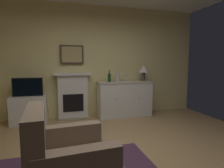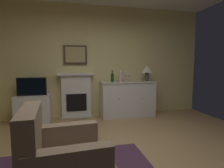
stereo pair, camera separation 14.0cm
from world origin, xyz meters
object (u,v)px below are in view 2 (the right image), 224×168
at_px(armchair, 61,161).
at_px(fireplace_unit, 76,95).
at_px(wine_glass_center, 129,77).
at_px(framed_picture, 75,55).
at_px(table_lamp, 147,70).
at_px(tv_cabinet, 33,109).
at_px(tv_set, 32,87).
at_px(vase_decorative, 121,76).
at_px(wine_glass_left, 126,77).
at_px(wine_bottle, 112,78).
at_px(sideboard_cabinet, 128,99).

bearing_deg(armchair, fireplace_unit, 84.62).
bearing_deg(armchair, wine_glass_center, 59.11).
height_order(framed_picture, wine_glass_center, framed_picture).
distance_m(framed_picture, table_lamp, 1.83).
bearing_deg(armchair, tv_cabinet, 105.10).
distance_m(framed_picture, tv_set, 1.24).
distance_m(wine_glass_center, tv_set, 2.29).
bearing_deg(tv_set, vase_decorative, -1.17).
relative_size(fireplace_unit, vase_decorative, 3.91).
relative_size(wine_glass_left, wine_glass_center, 1.00).
relative_size(wine_glass_left, vase_decorative, 0.59).
distance_m(wine_glass_left, tv_cabinet, 2.28).
distance_m(fireplace_unit, vase_decorative, 1.19).
height_order(fireplace_unit, wine_bottle, wine_bottle).
distance_m(table_lamp, wine_glass_left, 0.60).
bearing_deg(fireplace_unit, tv_set, -169.23).
height_order(fireplace_unit, table_lamp, table_lamp).
distance_m(fireplace_unit, sideboard_cabinet, 1.28).
distance_m(sideboard_cabinet, wine_glass_center, 0.56).
bearing_deg(table_lamp, wine_glass_center, 178.73).
height_order(wine_bottle, wine_glass_left, wine_bottle).
distance_m(framed_picture, armchair, 3.08).
height_order(sideboard_cabinet, vase_decorative, vase_decorative).
height_order(table_lamp, armchair, table_lamp).
xyz_separation_m(wine_glass_left, wine_glass_center, (0.11, 0.06, 0.00)).
height_order(fireplace_unit, vase_decorative, vase_decorative).
bearing_deg(tv_set, sideboard_cabinet, 0.21).
bearing_deg(wine_glass_center, fireplace_unit, 172.74).
xyz_separation_m(sideboard_cabinet, vase_decorative, (-0.20, -0.05, 0.58)).
relative_size(sideboard_cabinet, tv_set, 2.20).
relative_size(fireplace_unit, framed_picture, 2.00).
relative_size(fireplace_unit, sideboard_cabinet, 0.81).
bearing_deg(tv_cabinet, framed_picture, 12.01).
xyz_separation_m(table_lamp, wine_glass_left, (-0.57, -0.05, -0.16)).
bearing_deg(tv_cabinet, wine_glass_center, -0.12).
distance_m(sideboard_cabinet, table_lamp, 0.88).
relative_size(framed_picture, vase_decorative, 1.96).
xyz_separation_m(vase_decorative, tv_cabinet, (-2.04, 0.06, -0.71)).
bearing_deg(armchair, table_lamp, 52.13).
relative_size(tv_set, armchair, 0.67).
xyz_separation_m(table_lamp, wine_glass_center, (-0.46, 0.01, -0.16)).
bearing_deg(armchair, framed_picture, 84.70).
bearing_deg(table_lamp, armchair, -127.87).
bearing_deg(table_lamp, wine_bottle, -179.53).
distance_m(framed_picture, sideboard_cabinet, 1.69).
distance_m(fireplace_unit, table_lamp, 1.89).
height_order(wine_glass_center, vase_decorative, vase_decorative).
height_order(framed_picture, tv_cabinet, framed_picture).
height_order(tv_cabinet, armchair, armchair).
bearing_deg(wine_bottle, fireplace_unit, 167.98).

